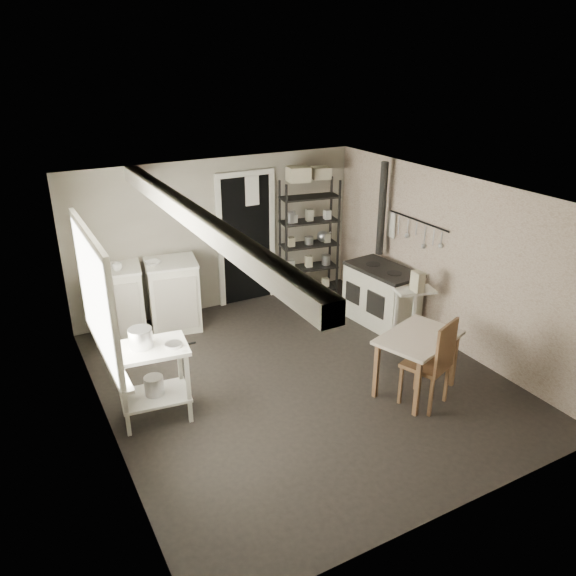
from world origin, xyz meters
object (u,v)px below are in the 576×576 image
prep_table (154,386)px  work_table (416,363)px  stockpot (141,341)px  stove (382,295)px  base_cabinets (146,301)px  chair (426,365)px  shelf_rack (309,241)px  flour_sack (299,285)px

prep_table → work_table: 2.97m
prep_table → stockpot: bearing=143.4°
stockpot → stove: size_ratio=0.25×
base_cabinets → work_table: (2.32, -3.05, -0.08)m
work_table → chair: chair is taller
stove → prep_table: bearing=-174.7°
shelf_rack → chair: bearing=-87.8°
prep_table → flour_sack: size_ratio=1.91×
stockpot → prep_table: bearing=-36.6°
shelf_rack → work_table: size_ratio=2.00×
chair → work_table: bearing=51.8°
stove → flour_sack: (-0.62, 1.33, -0.20)m
chair → prep_table: bearing=135.7°
prep_table → work_table: bearing=-18.5°
stockpot → shelf_rack: shelf_rack is taller
shelf_rack → base_cabinets: bearing=-171.9°
prep_table → chair: size_ratio=0.81×
prep_table → shelf_rack: size_ratio=0.46×
prep_table → shelf_rack: (3.13, 2.06, 0.55)m
stockpot → flour_sack: stockpot is taller
work_table → prep_table: bearing=161.5°
stockpot → chair: 3.11m
stockpot → work_table: stockpot is taller
base_cabinets → chair: bearing=-45.0°
base_cabinets → chair: 3.97m
stockpot → flour_sack: (3.03, 1.99, -0.70)m
base_cabinets → flour_sack: base_cabinets is taller
stove → stockpot: bearing=-175.8°
flour_sack → prep_table: bearing=-145.3°
prep_table → stove: stove is taller
base_cabinets → stove: size_ratio=1.41×
stove → chair: 2.07m
stockpot → flour_sack: 3.69m
stove → work_table: bearing=-120.7°
stove → work_table: size_ratio=1.14×
prep_table → stockpot: size_ratio=3.25×
prep_table → base_cabinets: bearing=76.7°
work_table → flour_sack: (0.14, 2.99, -0.14)m
work_table → base_cabinets: bearing=127.3°
stockpot → stove: stockpot is taller
work_table → chair: (-0.07, -0.23, 0.10)m
stockpot → shelf_rack: bearing=32.0°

